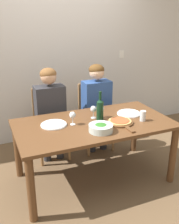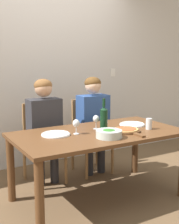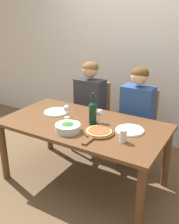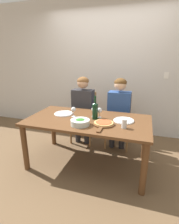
% 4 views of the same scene
% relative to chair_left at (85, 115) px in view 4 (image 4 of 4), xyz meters
% --- Properties ---
extents(ground_plane, '(40.00, 40.00, 0.00)m').
position_rel_chair_left_xyz_m(ground_plane, '(0.32, -0.78, -0.52)').
color(ground_plane, brown).
extents(back_wall, '(10.00, 0.06, 2.70)m').
position_rel_chair_left_xyz_m(back_wall, '(0.32, 0.61, 0.83)').
color(back_wall, silver).
rests_on(back_wall, ground).
extents(dining_table, '(1.75, 0.94, 0.73)m').
position_rel_chair_left_xyz_m(dining_table, '(0.32, -0.78, 0.11)').
color(dining_table, brown).
rests_on(dining_table, ground).
extents(chair_left, '(0.42, 0.42, 0.95)m').
position_rel_chair_left_xyz_m(chair_left, '(0.00, 0.00, 0.00)').
color(chair_left, '#9E7042').
rests_on(chair_left, ground).
extents(chair_right, '(0.42, 0.42, 0.95)m').
position_rel_chair_left_xyz_m(chair_right, '(0.66, 0.00, 0.00)').
color(chair_right, '#9E7042').
rests_on(chair_right, ground).
extents(person_woman, '(0.47, 0.51, 1.25)m').
position_rel_chair_left_xyz_m(person_woman, '(-0.00, -0.11, 0.24)').
color(person_woman, '#28282D').
rests_on(person_woman, ground).
extents(person_man, '(0.47, 0.51, 1.25)m').
position_rel_chair_left_xyz_m(person_man, '(0.66, -0.11, 0.24)').
color(person_man, '#28282D').
rests_on(person_man, ground).
extents(wine_bottle, '(0.08, 0.08, 0.34)m').
position_rel_chair_left_xyz_m(wine_bottle, '(0.41, -0.74, 0.35)').
color(wine_bottle, black).
rests_on(wine_bottle, dining_table).
extents(broccoli_bowl, '(0.25, 0.25, 0.08)m').
position_rel_chair_left_xyz_m(broccoli_bowl, '(0.29, -1.02, 0.25)').
color(broccoli_bowl, silver).
rests_on(broccoli_bowl, dining_table).
extents(dinner_plate_left, '(0.29, 0.29, 0.02)m').
position_rel_chair_left_xyz_m(dinner_plate_left, '(-0.11, -0.68, 0.22)').
color(dinner_plate_left, white).
rests_on(dinner_plate_left, dining_table).
extents(dinner_plate_right, '(0.29, 0.29, 0.02)m').
position_rel_chair_left_xyz_m(dinner_plate_right, '(0.82, -0.70, 0.22)').
color(dinner_plate_right, white).
rests_on(dinner_plate_right, dining_table).
extents(pizza_on_board, '(0.30, 0.44, 0.04)m').
position_rel_chair_left_xyz_m(pizza_on_board, '(0.58, -0.91, 0.23)').
color(pizza_on_board, brown).
rests_on(pizza_on_board, dining_table).
extents(wine_glass_left, '(0.07, 0.07, 0.15)m').
position_rel_chair_left_xyz_m(wine_glass_left, '(0.08, -0.74, 0.32)').
color(wine_glass_left, silver).
rests_on(wine_glass_left, dining_table).
extents(wine_glass_right, '(0.07, 0.07, 0.15)m').
position_rel_chair_left_xyz_m(wine_glass_right, '(0.46, -0.67, 0.32)').
color(wine_glass_right, silver).
rests_on(wine_glass_right, dining_table).
extents(wine_glass_centre, '(0.07, 0.07, 0.15)m').
position_rel_chair_left_xyz_m(wine_glass_centre, '(0.37, -0.65, 0.32)').
color(wine_glass_centre, silver).
rests_on(wine_glass_centre, dining_table).
extents(water_tumbler, '(0.07, 0.07, 0.12)m').
position_rel_chair_left_xyz_m(water_tumbler, '(0.85, -0.95, 0.27)').
color(water_tumbler, silver).
rests_on(water_tumbler, dining_table).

